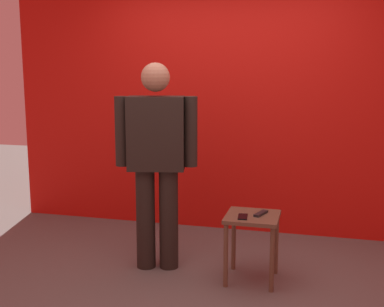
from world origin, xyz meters
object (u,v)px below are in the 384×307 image
(standing_person, at_px, (156,156))
(tv_remote, at_px, (261,213))
(cell_phone, at_px, (243,217))
(side_table, at_px, (252,228))

(standing_person, relative_size, tv_remote, 10.14)
(standing_person, bearing_deg, cell_phone, -10.85)
(standing_person, height_order, side_table, standing_person)
(standing_person, xyz_separation_m, side_table, (0.81, -0.06, -0.53))
(tv_remote, bearing_deg, standing_person, -162.66)
(cell_phone, bearing_deg, tv_remote, 33.76)
(tv_remote, bearing_deg, cell_phone, -120.56)
(standing_person, distance_m, tv_remote, 0.97)
(standing_person, xyz_separation_m, tv_remote, (0.87, -0.04, -0.42))
(cell_phone, distance_m, tv_remote, 0.16)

